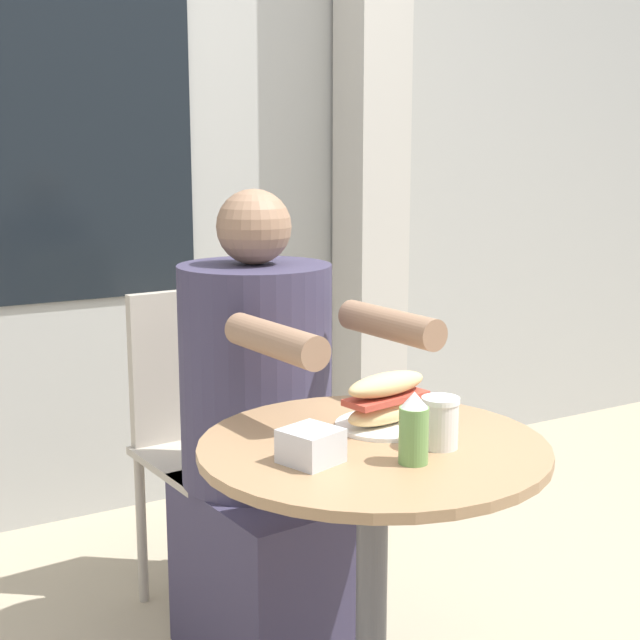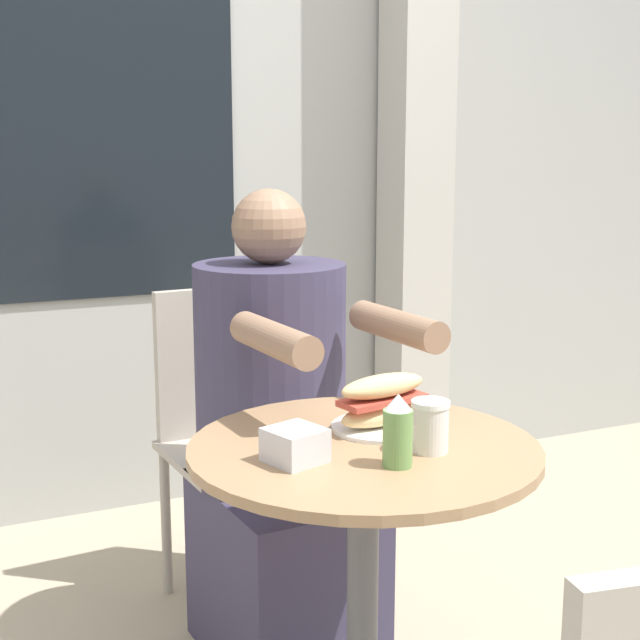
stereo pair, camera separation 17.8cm
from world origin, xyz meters
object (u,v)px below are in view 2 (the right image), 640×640
at_px(seated_diner, 278,463).
at_px(drink_cup, 430,426).
at_px(sandwich_on_plate, 383,405).
at_px(diner_chair, 228,416).
at_px(condiment_bottle, 395,432).
at_px(cafe_table, 363,543).

xyz_separation_m(seated_diner, drink_cup, (0.05, -0.60, 0.26)).
bearing_deg(sandwich_on_plate, diner_chair, 93.43).
xyz_separation_m(diner_chair, drink_cup, (0.06, -0.95, 0.24)).
distance_m(drink_cup, condiment_bottle, 0.10).
relative_size(sandwich_on_plate, drink_cup, 2.12).
height_order(sandwich_on_plate, condiment_bottle, condiment_bottle).
xyz_separation_m(seated_diner, condiment_bottle, (-0.04, -0.65, 0.27)).
bearing_deg(sandwich_on_plate, seated_diner, 94.90).
height_order(drink_cup, condiment_bottle, condiment_bottle).
height_order(cafe_table, seated_diner, seated_diner).
distance_m(diner_chair, sandwich_on_plate, 0.84).
xyz_separation_m(drink_cup, condiment_bottle, (-0.09, -0.04, 0.01)).
bearing_deg(condiment_bottle, drink_cup, 23.73).
bearing_deg(seated_diner, condiment_bottle, 82.29).
relative_size(seated_diner, sandwich_on_plate, 5.77).
relative_size(diner_chair, condiment_bottle, 6.79).
bearing_deg(sandwich_on_plate, cafe_table, -137.73).
bearing_deg(diner_chair, cafe_table, 84.15).
distance_m(cafe_table, seated_diner, 0.52).
relative_size(seated_diner, drink_cup, 12.25).
distance_m(cafe_table, drink_cup, 0.27).
bearing_deg(drink_cup, sandwich_on_plate, 95.54).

